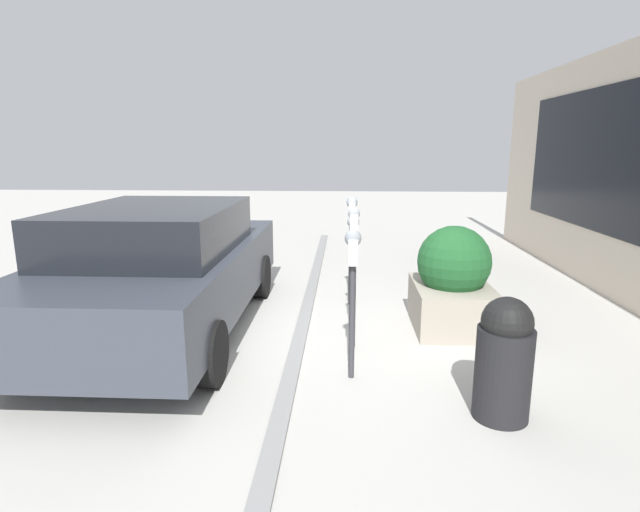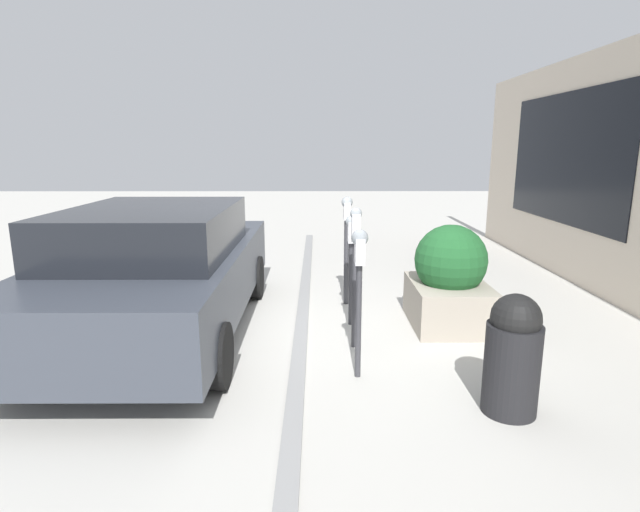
{
  "view_description": "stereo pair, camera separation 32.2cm",
  "coord_description": "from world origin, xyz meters",
  "px_view_note": "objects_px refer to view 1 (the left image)",
  "views": [
    {
      "loc": [
        -5.73,
        -0.44,
        2.23
      ],
      "look_at": [
        0.0,
        -0.15,
        0.97
      ],
      "focal_mm": 28.0,
      "sensor_mm": 36.0,
      "label": 1
    },
    {
      "loc": [
        -5.73,
        -0.12,
        2.23
      ],
      "look_at": [
        0.0,
        -0.15,
        0.97
      ],
      "focal_mm": 28.0,
      "sensor_mm": 36.0,
      "label": 2
    }
  ],
  "objects_px": {
    "parking_meter_nearest": "(353,270)",
    "trash_bin": "(504,358)",
    "planter_box": "(453,283)",
    "parked_car_front": "(163,267)",
    "parking_meter_second": "(353,256)",
    "parking_meter_middle": "(353,245)",
    "parking_meter_fourth": "(352,233)"
  },
  "relations": [
    {
      "from": "parking_meter_second",
      "to": "parking_meter_fourth",
      "type": "xyz_separation_m",
      "value": [
        1.59,
        0.0,
        -0.01
      ]
    },
    {
      "from": "planter_box",
      "to": "parked_car_front",
      "type": "distance_m",
      "value": 3.56
    },
    {
      "from": "parking_meter_nearest",
      "to": "parking_meter_second",
      "type": "relative_size",
      "value": 0.93
    },
    {
      "from": "parked_car_front",
      "to": "parking_meter_nearest",
      "type": "bearing_deg",
      "value": -117.17
    },
    {
      "from": "parking_meter_middle",
      "to": "parked_car_front",
      "type": "height_order",
      "value": "parked_car_front"
    },
    {
      "from": "parking_meter_second",
      "to": "trash_bin",
      "type": "bearing_deg",
      "value": -139.64
    },
    {
      "from": "planter_box",
      "to": "parking_meter_second",
      "type": "bearing_deg",
      "value": 119.68
    },
    {
      "from": "parking_meter_nearest",
      "to": "parking_meter_middle",
      "type": "xyz_separation_m",
      "value": [
        1.49,
        -0.02,
        -0.05
      ]
    },
    {
      "from": "parking_meter_fourth",
      "to": "parking_meter_middle",
      "type": "bearing_deg",
      "value": -179.49
    },
    {
      "from": "parking_meter_nearest",
      "to": "parked_car_front",
      "type": "distance_m",
      "value": 2.57
    },
    {
      "from": "parking_meter_nearest",
      "to": "parking_meter_second",
      "type": "bearing_deg",
      "value": -1.46
    },
    {
      "from": "parking_meter_nearest",
      "to": "planter_box",
      "type": "xyz_separation_m",
      "value": [
        1.47,
        -1.27,
        -0.51
      ]
    },
    {
      "from": "parking_meter_nearest",
      "to": "parking_meter_middle",
      "type": "distance_m",
      "value": 1.49
    },
    {
      "from": "parking_meter_middle",
      "to": "parking_meter_fourth",
      "type": "height_order",
      "value": "parking_meter_fourth"
    },
    {
      "from": "parked_car_front",
      "to": "parking_meter_fourth",
      "type": "bearing_deg",
      "value": -62.54
    },
    {
      "from": "parking_meter_nearest",
      "to": "parked_car_front",
      "type": "relative_size",
      "value": 0.32
    },
    {
      "from": "parking_meter_nearest",
      "to": "parking_meter_middle",
      "type": "height_order",
      "value": "parking_meter_nearest"
    },
    {
      "from": "parking_meter_nearest",
      "to": "parking_meter_fourth",
      "type": "height_order",
      "value": "parking_meter_fourth"
    },
    {
      "from": "parking_meter_middle",
      "to": "parking_meter_fourth",
      "type": "bearing_deg",
      "value": 0.51
    },
    {
      "from": "parking_meter_middle",
      "to": "planter_box",
      "type": "bearing_deg",
      "value": -90.71
    },
    {
      "from": "parking_meter_nearest",
      "to": "parked_car_front",
      "type": "bearing_deg",
      "value": 62.84
    },
    {
      "from": "parking_meter_nearest",
      "to": "trash_bin",
      "type": "height_order",
      "value": "parking_meter_nearest"
    },
    {
      "from": "parking_meter_nearest",
      "to": "trash_bin",
      "type": "relative_size",
      "value": 1.41
    },
    {
      "from": "parking_meter_fourth",
      "to": "trash_bin",
      "type": "relative_size",
      "value": 1.48
    },
    {
      "from": "parked_car_front",
      "to": "trash_bin",
      "type": "xyz_separation_m",
      "value": [
        -1.85,
        -3.52,
        -0.29
      ]
    },
    {
      "from": "parking_meter_middle",
      "to": "planter_box",
      "type": "relative_size",
      "value": 1.09
    },
    {
      "from": "planter_box",
      "to": "trash_bin",
      "type": "height_order",
      "value": "planter_box"
    },
    {
      "from": "planter_box",
      "to": "parked_car_front",
      "type": "height_order",
      "value": "parked_car_front"
    },
    {
      "from": "parking_meter_second",
      "to": "parked_car_front",
      "type": "distance_m",
      "value": 2.34
    },
    {
      "from": "parking_meter_second",
      "to": "parking_meter_middle",
      "type": "height_order",
      "value": "parking_meter_second"
    },
    {
      "from": "parked_car_front",
      "to": "planter_box",
      "type": "bearing_deg",
      "value": -85.05
    },
    {
      "from": "parking_meter_middle",
      "to": "trash_bin",
      "type": "bearing_deg",
      "value": -150.64
    }
  ]
}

